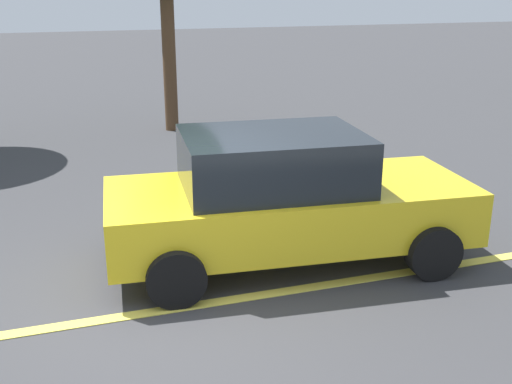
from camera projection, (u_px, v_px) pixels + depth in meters
ground_plane at (175, 309)px, 6.55m from camera, size 80.00×80.00×0.00m
lane_marking_centre at (424, 270)px, 7.43m from camera, size 28.00×0.16×0.01m
car_yellow_approaching at (285, 198)px, 7.45m from camera, size 4.47×2.26×1.61m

